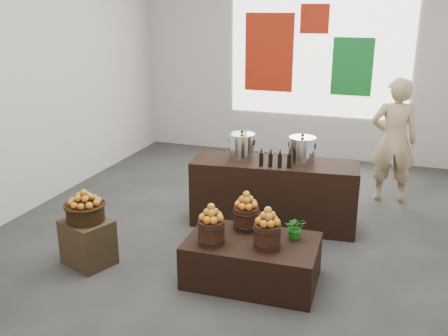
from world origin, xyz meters
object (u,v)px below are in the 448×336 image
(crate, at_px, (88,242))
(display_table, at_px, (252,260))
(counter, at_px, (274,193))
(stock_pot_left, at_px, (242,148))
(wicker_basket, at_px, (85,213))
(shopper, at_px, (394,141))
(stock_pot_center, at_px, (302,151))

(crate, distance_m, display_table, 1.81)
(counter, xyz_separation_m, stock_pot_left, (-0.42, -0.05, 0.58))
(display_table, relative_size, counter, 0.64)
(display_table, xyz_separation_m, counter, (-0.13, 1.45, 0.20))
(counter, bearing_deg, wicker_basket, -140.97)
(shopper, bearing_deg, wicker_basket, 36.65)
(shopper, bearing_deg, crate, 36.65)
(wicker_basket, relative_size, counter, 0.20)
(crate, height_order, shopper, shopper)
(display_table, relative_size, stock_pot_left, 4.12)
(stock_pot_center, xyz_separation_m, shopper, (1.06, 1.34, -0.11))
(crate, height_order, stock_pot_center, stock_pot_center)
(crate, bearing_deg, stock_pot_center, 40.73)
(wicker_basket, xyz_separation_m, stock_pot_center, (2.00, 1.72, 0.41))
(stock_pot_center, height_order, shopper, shopper)
(crate, bearing_deg, stock_pot_left, 52.70)
(crate, xyz_separation_m, stock_pot_center, (2.00, 1.72, 0.75))
(wicker_basket, bearing_deg, stock_pot_left, 52.70)
(display_table, xyz_separation_m, stock_pot_left, (-0.55, 1.40, 0.78))
(crate, height_order, counter, counter)
(counter, xyz_separation_m, shopper, (1.39, 1.37, 0.47))
(stock_pot_center, bearing_deg, stock_pot_left, -173.78)
(stock_pot_left, height_order, stock_pot_center, same)
(counter, height_order, stock_pot_left, stock_pot_left)
(crate, xyz_separation_m, display_table, (1.80, 0.23, -0.03))
(wicker_basket, xyz_separation_m, shopper, (3.06, 3.06, 0.30))
(counter, bearing_deg, crate, -140.97)
(crate, xyz_separation_m, wicker_basket, (0.00, 0.00, 0.35))
(stock_pot_left, relative_size, shopper, 0.18)
(crate, relative_size, counter, 0.25)
(stock_pot_left, height_order, shopper, shopper)
(crate, distance_m, counter, 2.38)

